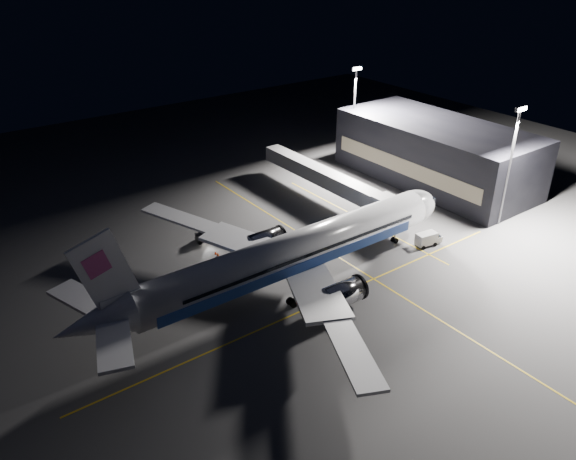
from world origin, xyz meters
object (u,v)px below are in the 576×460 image
(floodlight_mast_south, at_px, (511,156))
(safety_cone_b, at_px, (218,254))
(baggage_tug, at_px, (204,236))
(safety_cone_a, at_px, (268,235))
(service_truck, at_px, (428,239))
(floodlight_mast_north, at_px, (354,107))
(safety_cone_c, at_px, (216,253))
(airliner, at_px, (288,254))
(jet_bridge, at_px, (331,180))

(floodlight_mast_south, bearing_deg, safety_cone_b, 156.57)
(baggage_tug, bearing_deg, safety_cone_a, -16.53)
(floodlight_mast_south, distance_m, service_truck, 19.50)
(floodlight_mast_north, xyz_separation_m, safety_cone_a, (-34.89, -17.99, -12.06))
(baggage_tug, relative_size, safety_cone_c, 5.39)
(floodlight_mast_north, distance_m, baggage_tug, 47.58)
(airliner, relative_size, safety_cone_c, 114.81)
(floodlight_mast_north, relative_size, floodlight_mast_south, 1.00)
(baggage_tug, xyz_separation_m, safety_cone_c, (-0.67, -4.95, -0.59))
(airliner, distance_m, safety_cone_b, 14.79)
(safety_cone_c, bearing_deg, safety_cone_a, 0.00)
(safety_cone_a, bearing_deg, floodlight_mast_south, -29.84)
(jet_bridge, xyz_separation_m, baggage_tug, (-26.29, 0.89, -3.73))
(jet_bridge, xyz_separation_m, safety_cone_a, (-16.89, -4.06, -4.27))
(airliner, height_order, floodlight_mast_north, floodlight_mast_north)
(floodlight_mast_south, relative_size, service_truck, 4.45)
(safety_cone_a, relative_size, safety_cone_b, 1.17)
(baggage_tug, relative_size, safety_cone_b, 5.35)
(airliner, xyz_separation_m, baggage_tug, (-3.21, 18.95, -4.31))
(floodlight_mast_north, distance_m, safety_cone_a, 41.06)
(service_truck, distance_m, safety_cone_b, 33.78)
(jet_bridge, height_order, baggage_tug, jet_bridge)
(safety_cone_c, bearing_deg, floodlight_mast_north, 21.81)
(airliner, bearing_deg, service_truck, -8.63)
(airliner, relative_size, floodlight_mast_south, 2.97)
(floodlight_mast_south, height_order, service_truck, floodlight_mast_south)
(jet_bridge, bearing_deg, safety_cone_c, -171.44)
(floodlight_mast_north, distance_m, safety_cone_c, 49.91)
(floodlight_mast_north, bearing_deg, service_truck, -113.87)
(airliner, distance_m, service_truck, 25.82)
(baggage_tug, relative_size, safety_cone_a, 4.58)
(airliner, xyz_separation_m, floodlight_mast_north, (41.08, 31.99, 7.21))
(airliner, distance_m, safety_cone_c, 15.33)
(jet_bridge, xyz_separation_m, service_truck, (2.15, -21.88, -3.37))
(baggage_tug, height_order, safety_cone_a, baggage_tug)
(jet_bridge, height_order, floodlight_mast_south, floodlight_mast_south)
(floodlight_mast_south, xyz_separation_m, safety_cone_c, (-44.95, 20.01, -12.10))
(floodlight_mast_north, xyz_separation_m, safety_cone_c, (-44.95, -17.99, -12.10))
(airliner, xyz_separation_m, floodlight_mast_south, (41.08, -6.01, 7.21))
(safety_cone_a, height_order, safety_cone_c, safety_cone_a)
(airliner, height_order, jet_bridge, airliner)
(floodlight_mast_north, bearing_deg, baggage_tug, -163.59)
(baggage_tug, bearing_deg, floodlight_mast_south, -18.18)
(safety_cone_b, height_order, safety_cone_c, safety_cone_b)
(jet_bridge, relative_size, safety_cone_a, 54.55)
(airliner, bearing_deg, floodlight_mast_south, -8.33)
(airliner, bearing_deg, baggage_tug, 99.62)
(floodlight_mast_south, bearing_deg, floodlight_mast_north, 90.00)
(floodlight_mast_south, height_order, safety_cone_a, floodlight_mast_south)
(service_truck, distance_m, safety_cone_c, 34.15)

